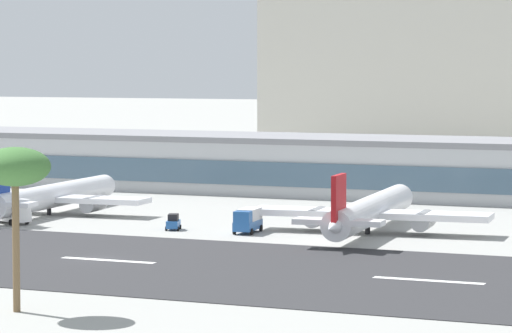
{
  "coord_description": "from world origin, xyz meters",
  "views": [
    {
      "loc": [
        78.33,
        -137.61,
        22.49
      ],
      "look_at": [
        1.54,
        44.18,
        7.85
      ],
      "focal_mm": 95.66,
      "sensor_mm": 36.0,
      "label": 1
    }
  ],
  "objects": [
    {
      "name": "runway_centreline_dash_4",
      "position": [
        1.97,
        -0.73,
        0.09
      ],
      "size": [
        12.0,
        1.2,
        0.01
      ],
      "primitive_type": "cube",
      "color": "white",
      "rests_on": "runway_strip"
    },
    {
      "name": "runway_strip",
      "position": [
        0.0,
        -0.73,
        0.04
      ],
      "size": [
        800.0,
        42.12,
        0.08
      ],
      "primitive_type": "cube",
      "color": "#2D2D30",
      "rests_on": "ground_plane"
    },
    {
      "name": "airliner_navy_tail_gate_0",
      "position": [
        -29.87,
        38.55,
        2.74
      ],
      "size": [
        30.8,
        41.2,
        8.6
      ],
      "rotation": [
        0.0,
        0.0,
        1.65
      ],
      "color": "white",
      "rests_on": "ground_plane"
    },
    {
      "name": "distant_hotel_block",
      "position": [
        5.52,
        193.31,
        24.89
      ],
      "size": [
        122.88,
        24.69,
        49.78
      ],
      "primitive_type": "cube",
      "color": "beige",
      "rests_on": "ground_plane"
    },
    {
      "name": "terminal_building",
      "position": [
        -5.85,
        86.79,
        5.05
      ],
      "size": [
        149.0,
        22.38,
        10.09
      ],
      "color": "#B7BABC",
      "rests_on": "ground_plane"
    },
    {
      "name": "palm_tree_1",
      "position": [
        10.17,
        -32.56,
        13.08
      ],
      "size": [
        6.52,
        6.52,
        15.12
      ],
      "color": "brown",
      "rests_on": "ground_plane"
    },
    {
      "name": "service_box_truck_2",
      "position": [
        6.42,
        29.76,
        1.79
      ],
      "size": [
        3.15,
        6.2,
        3.25
      ],
      "rotation": [
        0.0,
        0.0,
        4.81
      ],
      "color": "#23569E",
      "rests_on": "ground_plane"
    },
    {
      "name": "service_baggage_tug_0",
      "position": [
        -4.32,
        28.89,
        1.05
      ],
      "size": [
        2.68,
        3.54,
        2.2
      ],
      "rotation": [
        0.0,
        0.0,
        1.89
      ],
      "color": "#23569E",
      "rests_on": "ground_plane"
    },
    {
      "name": "service_fuel_truck_1",
      "position": [
        -29.68,
        26.76,
        2.03
      ],
      "size": [
        8.83,
        5.8,
        3.95
      ],
      "rotation": [
        0.0,
        0.0,
        5.87
      ],
      "color": "white",
      "rests_on": "ground_plane"
    },
    {
      "name": "runway_centreline_dash_5",
      "position": [
        40.08,
        -0.73,
        0.09
      ],
      "size": [
        12.0,
        1.2,
        0.01
      ],
      "primitive_type": "cube",
      "color": "white",
      "rests_on": "runway_strip"
    },
    {
      "name": "airliner_red_tail_gate_1",
      "position": [
        21.68,
        35.05,
        2.94
      ],
      "size": [
        33.0,
        44.11,
        9.21
      ],
      "rotation": [
        0.0,
        0.0,
        1.66
      ],
      "color": "white",
      "rests_on": "ground_plane"
    },
    {
      "name": "ground_plane",
      "position": [
        0.0,
        0.0,
        0.0
      ],
      "size": [
        1400.0,
        1400.0,
        0.0
      ],
      "primitive_type": "plane",
      "color": "#9E9E99"
    }
  ]
}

